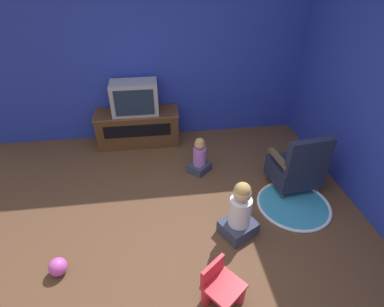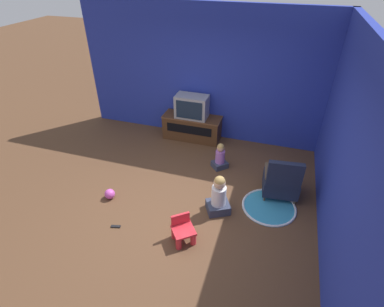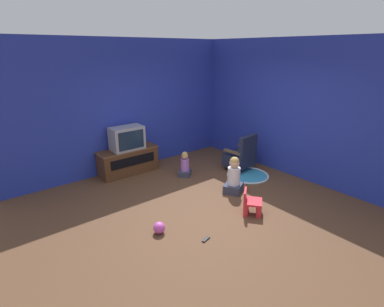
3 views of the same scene
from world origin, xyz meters
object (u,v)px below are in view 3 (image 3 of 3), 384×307
Objects in this scene: black_armchair at (241,156)px; child_watching_left at (185,165)px; yellow_kid_chair at (251,204)px; child_watching_center at (234,177)px; television at (127,138)px; toy_ball at (159,228)px; tv_cabinet at (128,160)px; remote_control at (206,239)px.

child_watching_left is (-1.20, 0.53, -0.09)m from black_armchair.
child_watching_center is (0.35, 0.75, 0.14)m from yellow_kid_chair.
yellow_kid_chair is at bearing -143.30° from child_watching_center.
yellow_kid_chair is at bearing 41.26° from black_armchair.
television is at bearing -41.03° from black_armchair.
child_watching_left is 3.07× the size of toy_ball.
child_watching_center reaches higher than tv_cabinet.
child_watching_left reaches higher than toy_ball.
yellow_kid_chair is at bearing -74.96° from tv_cabinet.
toy_ball is at bearing -107.39° from tv_cabinet.
toy_ball is (-0.75, -2.38, -0.72)m from television.
yellow_kid_chair is 1.11m from remote_control.
black_armchair is 4.69× the size of toy_ball.
child_watching_center reaches higher than child_watching_left.
television reaches higher than child_watching_center.
child_watching_left is at bearing 48.77° from yellow_kid_chair.
television is 3.08m from remote_control.
tv_cabinet is 0.52m from television.
child_watching_left is 2.21m from toy_ball.
television is at bearing 72.45° from toy_ball.
yellow_kid_chair is 1.61m from toy_ball.
tv_cabinet is 1.84× the size of child_watching_center.
black_armchair is at bearing -34.56° from television.
toy_ball is at bearing 160.06° from child_watching_center.
tv_cabinet is 1.56× the size of black_armchair.
tv_cabinet reaches higher than toy_ball.
tv_cabinet is at bearing 72.61° from toy_ball.
tv_cabinet is 1.28m from child_watching_left.
toy_ball is at bearing 12.07° from black_armchair.
remote_control is (-0.32, -2.96, -0.80)m from television.
child_watching_center is at bearing 16.16° from remote_control.
yellow_kid_chair is at bearing -74.84° from television.
television reaches higher than remote_control.
tv_cabinet is 3.03× the size of yellow_kid_chair.
child_watching_center is at bearing -122.10° from child_watching_left.
television is 1.62× the size of yellow_kid_chair.
child_watching_center is at bearing 8.17° from toy_ball.
remote_control is (-1.45, -0.85, -0.30)m from child_watching_center.
yellow_kid_chair reaches higher than remote_control.
black_armchair reaches higher than toy_ball.
toy_ball is (-1.53, 0.48, -0.08)m from yellow_kid_chair.
yellow_kid_chair is (-1.30, -1.43, -0.15)m from black_armchair.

